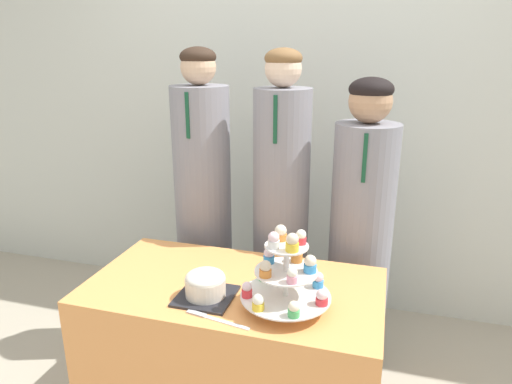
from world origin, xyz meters
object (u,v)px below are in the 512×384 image
(student_0, at_px, (204,214))
(round_cake, at_px, (205,284))
(cupcake_stand, at_px, (286,273))
(student_2, at_px, (360,241))
(cake_knife, at_px, (207,317))
(student_1, at_px, (281,222))

(student_0, bearing_deg, round_cake, -66.99)
(cupcake_stand, distance_m, student_2, 0.73)
(cupcake_stand, bearing_deg, cake_knife, -150.47)
(cake_knife, xyz_separation_m, student_0, (-0.36, 0.83, 0.07))
(student_0, xyz_separation_m, student_2, (0.84, -0.00, -0.06))
(student_0, distance_m, student_1, 0.43)
(cupcake_stand, xyz_separation_m, student_1, (-0.18, 0.69, -0.07))
(cupcake_stand, relative_size, student_1, 0.20)
(student_0, height_order, student_1, student_0)
(round_cake, xyz_separation_m, student_0, (-0.30, 0.70, 0.01))
(cake_knife, bearing_deg, student_1, 94.94)
(cake_knife, distance_m, student_2, 0.96)
(cake_knife, height_order, cupcake_stand, cupcake_stand)
(student_1, bearing_deg, cupcake_stand, -75.09)
(cupcake_stand, height_order, student_1, student_1)
(student_1, bearing_deg, student_2, -0.00)
(round_cake, xyz_separation_m, student_1, (0.13, 0.70, 0.01))
(round_cake, relative_size, student_0, 0.13)
(cake_knife, relative_size, cupcake_stand, 0.75)
(round_cake, height_order, student_1, student_1)
(student_1, bearing_deg, student_0, 180.00)
(student_2, bearing_deg, student_0, 180.00)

